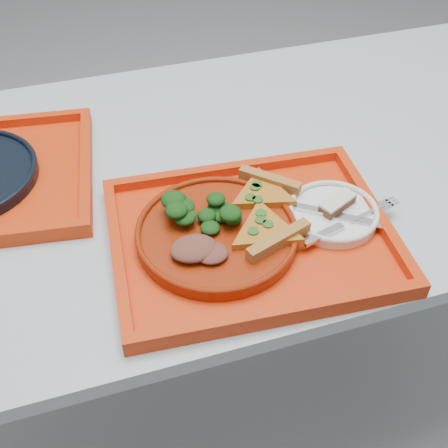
{
  "coord_description": "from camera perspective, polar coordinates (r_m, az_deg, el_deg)",
  "views": [
    {
      "loc": [
        -0.28,
        -0.81,
        1.41
      ],
      "look_at": [
        -0.09,
        -0.19,
        0.78
      ],
      "focal_mm": 45.0,
      "sensor_mm": 36.0,
      "label": 1
    }
  ],
  "objects": [
    {
      "name": "fork",
      "position": [
        0.93,
        12.58,
        0.19
      ],
      "size": [
        0.18,
        0.07,
        0.01
      ],
      "primitive_type": "cube",
      "rotation": [
        0.0,
        0.0,
        0.26
      ],
      "color": "silver",
      "rests_on": "side_plate"
    },
    {
      "name": "salad_heap",
      "position": [
        0.91,
        -2.23,
        1.97
      ],
      "size": [
        0.1,
        0.09,
        0.05
      ],
      "primitive_type": "ellipsoid",
      "color": "black",
      "rests_on": "dinner_plate"
    },
    {
      "name": "ground",
      "position": [
        1.65,
        1.12,
        -14.5
      ],
      "size": [
        10.0,
        10.0,
        0.0
      ],
      "primitive_type": "plane",
      "color": "gray",
      "rests_on": "ground"
    },
    {
      "name": "dessert_bar",
      "position": [
        0.96,
        11.45,
        2.07
      ],
      "size": [
        0.07,
        0.05,
        0.02
      ],
      "rotation": [
        0.0,
        0.0,
        0.44
      ],
      "color": "#482A18",
      "rests_on": "side_plate"
    },
    {
      "name": "pizza_slice_b",
      "position": [
        0.95,
        3.92,
        3.35
      ],
      "size": [
        0.17,
        0.17,
        0.02
      ],
      "primitive_type": null,
      "rotation": [
        0.0,
        0.0,
        3.95
      ],
      "color": "gold",
      "rests_on": "dinner_plate"
    },
    {
      "name": "knife",
      "position": [
        0.94,
        11.07,
        1.0
      ],
      "size": [
        0.16,
        0.12,
        0.01
      ],
      "primitive_type": "cube",
      "rotation": [
        0.0,
        0.0,
        -0.6
      ],
      "color": "silver",
      "rests_on": "side_plate"
    },
    {
      "name": "table",
      "position": [
        1.13,
        1.58,
        3.54
      ],
      "size": [
        1.6,
        0.8,
        0.75
      ],
      "color": "#AFBBC4",
      "rests_on": "ground"
    },
    {
      "name": "side_plate",
      "position": [
        0.96,
        10.97,
        0.94
      ],
      "size": [
        0.15,
        0.15,
        0.01
      ],
      "primitive_type": "cylinder",
      "color": "white",
      "rests_on": "tray_main"
    },
    {
      "name": "tray_main",
      "position": [
        0.92,
        2.73,
        -1.47
      ],
      "size": [
        0.47,
        0.38,
        0.01
      ],
      "primitive_type": "cube",
      "rotation": [
        0.0,
        0.0,
        -0.07
      ],
      "color": "red",
      "rests_on": "table"
    },
    {
      "name": "dinner_plate",
      "position": [
        0.9,
        -0.74,
        -1.11
      ],
      "size": [
        0.26,
        0.26,
        0.02
      ],
      "primitive_type": "cylinder",
      "color": "maroon",
      "rests_on": "tray_main"
    },
    {
      "name": "meat_portion",
      "position": [
        0.86,
        -3.12,
        -2.49
      ],
      "size": [
        0.07,
        0.06,
        0.02
      ],
      "primitive_type": "ellipsoid",
      "color": "brown",
      "rests_on": "dinner_plate"
    },
    {
      "name": "pizza_slice_a",
      "position": [
        0.89,
        4.2,
        -0.42
      ],
      "size": [
        0.15,
        0.16,
        0.02
      ],
      "primitive_type": null,
      "rotation": [
        0.0,
        0.0,
        1.91
      ],
      "color": "gold",
      "rests_on": "dinner_plate"
    }
  ]
}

